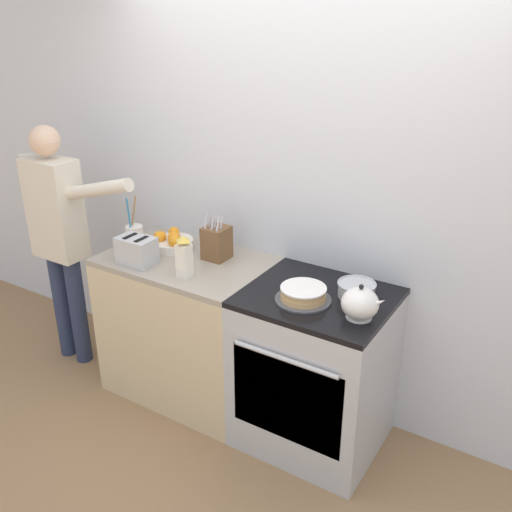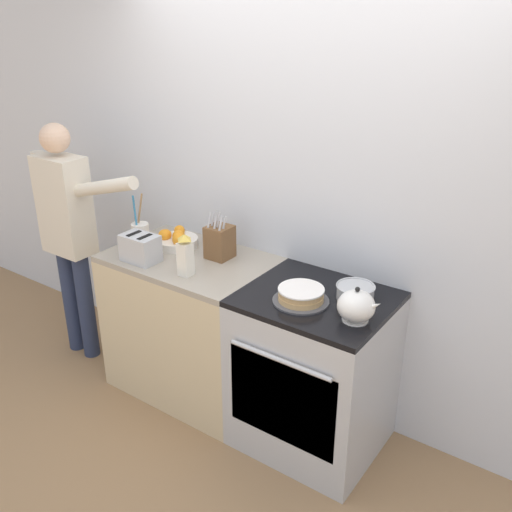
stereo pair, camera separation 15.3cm
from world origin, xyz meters
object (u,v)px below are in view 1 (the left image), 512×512
object	(u,v)px
knife_block	(217,242)
toaster	(137,251)
layer_cake	(303,294)
tea_kettle	(360,304)
utensil_crock	(134,235)
mixing_bowl	(356,290)
stove_range	(314,369)
person_baker	(59,228)
fruit_bowl	(171,241)
milk_carton	(184,257)

from	to	relation	value
knife_block	toaster	distance (m)	0.46
layer_cake	tea_kettle	world-z (taller)	tea_kettle
utensil_crock	mixing_bowl	bearing A→B (deg)	3.43
stove_range	knife_block	xyz separation A→B (m)	(-0.72, 0.11, 0.56)
stove_range	layer_cake	xyz separation A→B (m)	(-0.04, -0.09, 0.49)
layer_cake	toaster	bearing A→B (deg)	-174.04
utensil_crock	person_baker	bearing A→B (deg)	-163.12
utensil_crock	toaster	xyz separation A→B (m)	(0.21, -0.20, 0.01)
knife_block	fruit_bowl	distance (m)	0.33
layer_cake	milk_carton	distance (m)	0.69
stove_range	utensil_crock	distance (m)	1.38
stove_range	toaster	distance (m)	1.21
layer_cake	mixing_bowl	distance (m)	0.28
knife_block	milk_carton	distance (m)	0.30
knife_block	fruit_bowl	xyz separation A→B (m)	(-0.33, -0.03, -0.06)
layer_cake	mixing_bowl	size ratio (longest dim) A/B	1.44
layer_cake	fruit_bowl	size ratio (longest dim) A/B	1.09
person_baker	knife_block	bearing A→B (deg)	18.94
knife_block	toaster	size ratio (longest dim) A/B	1.22
stove_range	mixing_bowl	distance (m)	0.54
toaster	layer_cake	bearing A→B (deg)	5.96
knife_block	toaster	bearing A→B (deg)	-138.68
layer_cake	toaster	xyz separation A→B (m)	(-1.02, -0.11, 0.05)
fruit_bowl	person_baker	size ratio (longest dim) A/B	0.16
layer_cake	person_baker	size ratio (longest dim) A/B	0.18
tea_kettle	utensil_crock	xyz separation A→B (m)	(-1.54, 0.11, -0.01)
mixing_bowl	toaster	world-z (taller)	toaster
mixing_bowl	person_baker	world-z (taller)	person_baker
milk_carton	fruit_bowl	bearing A→B (deg)	140.07
person_baker	layer_cake	bearing A→B (deg)	7.29
tea_kettle	toaster	world-z (taller)	tea_kettle
tea_kettle	utensil_crock	size ratio (longest dim) A/B	0.71
stove_range	knife_block	distance (m)	0.92
toaster	person_baker	size ratio (longest dim) A/B	0.14
knife_block	fruit_bowl	bearing A→B (deg)	-175.47
stove_range	fruit_bowl	bearing A→B (deg)	175.46
knife_block	person_baker	world-z (taller)	person_baker
knife_block	stove_range	bearing A→B (deg)	-8.62
mixing_bowl	fruit_bowl	world-z (taller)	fruit_bowl
tea_kettle	mixing_bowl	bearing A→B (deg)	117.01
fruit_bowl	toaster	distance (m)	0.28
milk_carton	toaster	bearing A→B (deg)	-178.84
milk_carton	stove_range	bearing A→B (deg)	14.63
mixing_bowl	utensil_crock	bearing A→B (deg)	-176.57
tea_kettle	toaster	size ratio (longest dim) A/B	0.95
layer_cake	utensil_crock	xyz separation A→B (m)	(-1.23, 0.09, 0.03)
toaster	person_baker	distance (m)	0.72
tea_kettle	person_baker	bearing A→B (deg)	-178.61
tea_kettle	milk_carton	bearing A→B (deg)	-174.87
stove_range	fruit_bowl	xyz separation A→B (m)	(-1.05, 0.08, 0.50)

